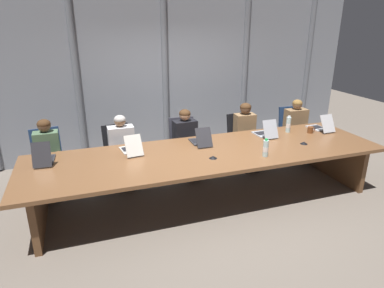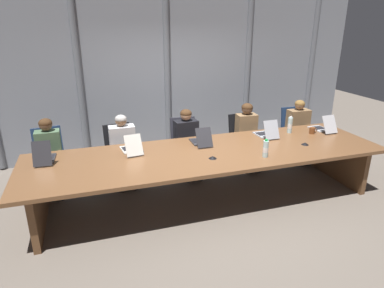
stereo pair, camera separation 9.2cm
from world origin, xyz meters
name	(u,v)px [view 2 (the right image)]	position (x,y,z in m)	size (l,w,h in m)	color
ground_plane	(208,199)	(0.00, 0.00, 0.00)	(15.53, 15.53, 0.00)	#6B6056
conference_table	(209,160)	(0.00, 0.00, 0.62)	(5.06, 1.42, 0.75)	brown
curtain_backdrop	(170,77)	(0.00, 2.18, 1.49)	(7.76, 0.17, 2.98)	gray
laptop_left_end	(45,157)	(-2.17, 0.34, 0.81)	(0.25, 0.46, 0.32)	#2D2D33
laptop_left_mid	(131,148)	(-1.04, 0.35, 0.80)	(0.29, 0.49, 0.28)	beige
laptop_center	(201,140)	(0.00, 0.36, 0.80)	(0.24, 0.46, 0.28)	#2D2D33
laptop_right_mid	(266,133)	(1.11, 0.36, 0.81)	(0.25, 0.44, 0.29)	#A8ADB7
laptop_right_end	(322,127)	(2.17, 0.35, 0.80)	(0.26, 0.48, 0.29)	#BCBCC1
office_chair_left_end	(52,167)	(-2.19, 1.10, 0.35)	(0.60, 0.61, 0.95)	navy
office_chair_left_mid	(122,160)	(-1.12, 1.09, 0.34)	(0.60, 0.61, 0.91)	black
office_chair_center	(185,152)	(-0.02, 1.09, 0.34)	(0.60, 0.60, 0.92)	#2D2D38
office_chair_right_mid	(244,145)	(1.10, 1.09, 0.34)	(0.60, 0.61, 0.91)	black
office_chair_right_end	(294,139)	(2.18, 1.10, 0.35)	(0.60, 0.60, 0.94)	navy
person_left_end	(49,153)	(-2.18, 0.93, 0.65)	(0.36, 0.55, 1.15)	#4C6B4C
person_left_mid	(123,146)	(-1.09, 0.93, 0.63)	(0.41, 0.55, 1.12)	silver
person_center	(188,139)	(-0.02, 0.93, 0.64)	(0.42, 0.57, 1.12)	black
person_right_mid	(248,132)	(1.09, 0.93, 0.65)	(0.39, 0.56, 1.15)	olive
person_right_end	(300,127)	(2.16, 0.94, 0.64)	(0.42, 0.55, 1.13)	olive
water_bottle_primary	(266,149)	(0.66, -0.40, 0.86)	(0.08, 0.08, 0.25)	silver
water_bottle_secondary	(290,125)	(1.58, 0.42, 0.88)	(0.08, 0.08, 0.28)	silver
coffee_mug_near	(312,131)	(1.91, 0.26, 0.80)	(0.14, 0.09, 0.10)	brown
conference_mic_left_side	(305,144)	(1.47, -0.16, 0.77)	(0.11, 0.11, 0.04)	black
conference_mic_middle	(213,157)	(-0.04, -0.24, 0.77)	(0.11, 0.11, 0.04)	black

